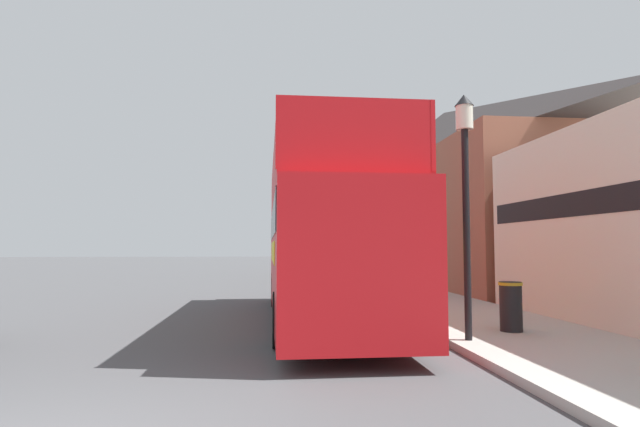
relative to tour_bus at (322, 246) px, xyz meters
The scene contains 8 objects.
ground_plane 13.49m from the tour_bus, 105.05° to the left, with size 144.00×144.00×0.00m, color #4C4C4F.
sidewalk 10.73m from the tour_bus, 69.42° to the left, with size 3.53×108.00×0.14m.
brick_terrace_rear 16.87m from the tour_bus, 59.34° to the left, with size 6.00×23.30×9.40m.
tour_bus is the anchor object (origin of this frame).
parked_car_ahead_of_bus 7.62m from the tour_bus, 83.58° to the left, with size 1.84×4.54×1.42m.
lamp_post_nearest 4.46m from the tour_bus, 56.80° to the right, with size 0.35×0.35×4.58m.
lamp_post_second 6.26m from the tour_bus, 67.04° to the left, with size 0.35×0.35×5.26m.
litter_bin 4.63m from the tour_bus, 37.39° to the right, with size 0.48×0.48×1.00m.
Camera 1 is at (2.10, -4.35, 1.84)m, focal length 28.00 mm.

